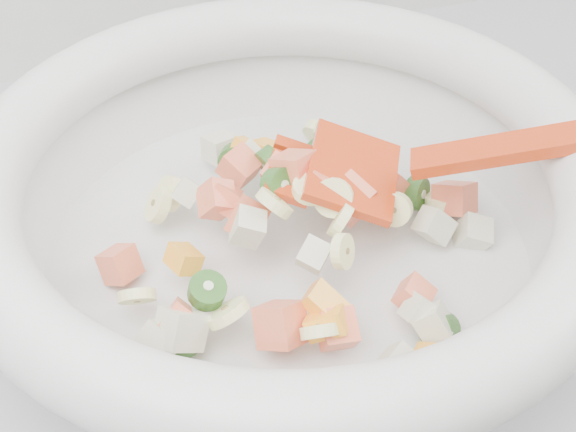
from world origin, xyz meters
name	(u,v)px	position (x,y,z in m)	size (l,w,h in m)	color
mixing_bowl	(289,200)	(-0.06, 1.42, 0.96)	(0.49, 0.41, 0.15)	silver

